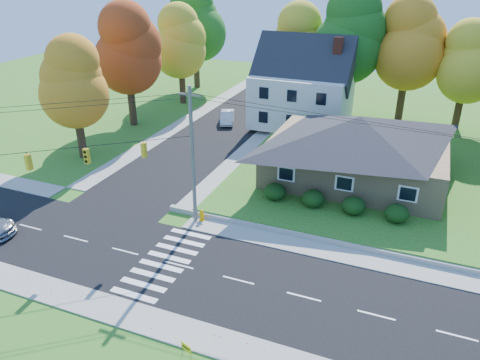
{
  "coord_description": "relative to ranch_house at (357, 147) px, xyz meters",
  "views": [
    {
      "loc": [
        12.57,
        -20.8,
        17.39
      ],
      "look_at": [
        0.85,
        8.0,
        2.52
      ],
      "focal_mm": 35.0,
      "sensor_mm": 36.0,
      "label": 1
    }
  ],
  "objects": [
    {
      "name": "white_car",
      "position": [
        -16.29,
        10.55,
        -2.55
      ],
      "size": [
        2.88,
        4.46,
        1.39
      ],
      "primitive_type": "imported",
      "rotation": [
        0.0,
        0.0,
        0.36
      ],
      "color": "silver",
      "rests_on": "road_cross"
    },
    {
      "name": "ranch_house",
      "position": [
        0.0,
        0.0,
        0.0
      ],
      "size": [
        14.6,
        10.6,
        5.4
      ],
      "color": "tan",
      "rests_on": "lawn"
    },
    {
      "name": "tree_lot_3",
      "position": [
        8.0,
        17.0,
        4.39
      ],
      "size": [
        6.16,
        6.16,
        11.47
      ],
      "color": "#3F2A19",
      "rests_on": "lawn"
    },
    {
      "name": "lawn",
      "position": [
        5.0,
        5.0,
        -3.02
      ],
      "size": [
        30.0,
        30.0,
        0.5
      ],
      "primitive_type": "cube",
      "color": "#3D7923",
      "rests_on": "ground"
    },
    {
      "name": "sidewalk_north",
      "position": [
        -8.0,
        -11.0,
        -3.23
      ],
      "size": [
        90.0,
        2.0,
        0.08
      ],
      "primitive_type": "cube",
      "color": "#9C9A90",
      "rests_on": "ground"
    },
    {
      "name": "tree_lot_2",
      "position": [
        2.0,
        18.0,
        5.7
      ],
      "size": [
        7.28,
        7.28,
        13.56
      ],
      "color": "#3F2A19",
      "rests_on": "lawn"
    },
    {
      "name": "ground",
      "position": [
        -8.0,
        -16.0,
        -3.27
      ],
      "size": [
        120.0,
        120.0,
        0.0
      ],
      "primitive_type": "plane",
      "color": "#3D7923"
    },
    {
      "name": "tree_lot_0",
      "position": [
        -10.0,
        18.0,
        5.04
      ],
      "size": [
        6.72,
        6.72,
        12.51
      ],
      "color": "#3F2A19",
      "rests_on": "lawn"
    },
    {
      "name": "tree_west_2",
      "position": [
        -25.0,
        16.0,
        4.54
      ],
      "size": [
        6.72,
        6.72,
        12.51
      ],
      "color": "#3F2A19",
      "rests_on": "ground"
    },
    {
      "name": "traffic_infrastructure",
      "position": [
        -8.15,
        -14.65,
        1.88
      ],
      "size": [
        38.1,
        10.66,
        10.0
      ],
      "color": "#666059",
      "rests_on": "ground"
    },
    {
      "name": "road_cross",
      "position": [
        -16.0,
        10.0,
        -3.25
      ],
      "size": [
        8.0,
        44.0,
        0.02
      ],
      "primitive_type": "cube",
      "color": "black",
      "rests_on": "ground"
    },
    {
      "name": "sidewalk_south",
      "position": [
        -8.0,
        -21.0,
        -3.23
      ],
      "size": [
        90.0,
        2.0,
        0.08
      ],
      "primitive_type": "cube",
      "color": "#9C9A90",
      "rests_on": "ground"
    },
    {
      "name": "tree_lot_1",
      "position": [
        -4.0,
        17.0,
        6.35
      ],
      "size": [
        7.84,
        7.84,
        14.6
      ],
      "color": "#3F2A19",
      "rests_on": "lawn"
    },
    {
      "name": "hedge_row",
      "position": [
        -0.5,
        -6.2,
        -2.13
      ],
      "size": [
        10.7,
        1.7,
        1.27
      ],
      "color": "#163A10",
      "rests_on": "lawn"
    },
    {
      "name": "fire_hydrant",
      "position": [
        -9.1,
        -10.58,
        -2.83
      ],
      "size": [
        0.53,
        0.41,
        0.92
      ],
      "color": "#DD9A00",
      "rests_on": "ground"
    },
    {
      "name": "yard_sign",
      "position": [
        -4.08,
        -22.38,
        -2.69
      ],
      "size": [
        0.62,
        0.24,
        0.81
      ],
      "color": "black",
      "rests_on": "ground"
    },
    {
      "name": "road_main",
      "position": [
        -8.0,
        -16.0,
        -3.26
      ],
      "size": [
        90.0,
        8.0,
        0.02
      ],
      "primitive_type": "cube",
      "color": "black",
      "rests_on": "ground"
    },
    {
      "name": "tree_west_0",
      "position": [
        -25.0,
        -4.0,
        3.89
      ],
      "size": [
        6.16,
        6.16,
        11.47
      ],
      "color": "#3F2A19",
      "rests_on": "ground"
    },
    {
      "name": "colonial_house",
      "position": [
        -7.96,
        12.0,
        1.32
      ],
      "size": [
        10.4,
        8.4,
        9.6
      ],
      "color": "silver",
      "rests_on": "lawn"
    },
    {
      "name": "tree_west_1",
      "position": [
        -26.0,
        6.0,
        5.2
      ],
      "size": [
        7.28,
        7.28,
        13.56
      ],
      "color": "#3F2A19",
      "rests_on": "ground"
    },
    {
      "name": "tree_west_3",
      "position": [
        -27.0,
        24.0,
        5.85
      ],
      "size": [
        7.84,
        7.84,
        14.6
      ],
      "color": "#3F2A19",
      "rests_on": "ground"
    }
  ]
}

